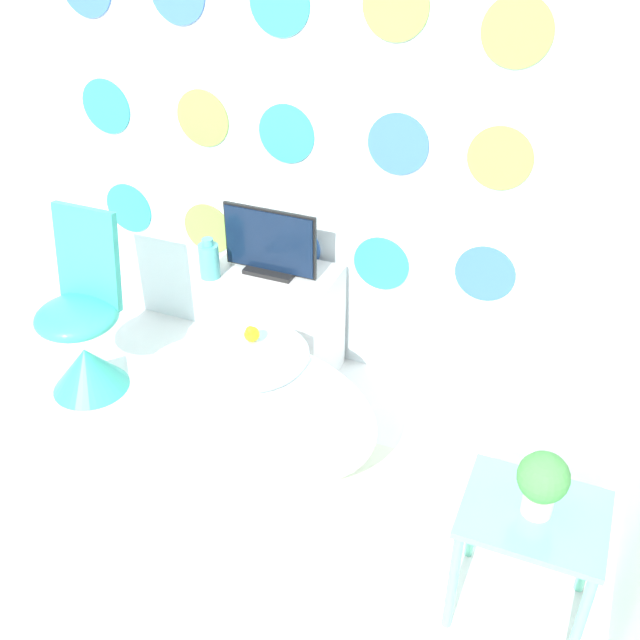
% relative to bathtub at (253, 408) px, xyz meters
% --- Properties ---
extents(ground_plane, '(12.00, 12.00, 0.00)m').
position_rel_bathtub_xyz_m(ground_plane, '(-0.20, -0.85, -0.29)').
color(ground_plane, white).
extents(wall_back_dotted, '(4.30, 0.05, 2.60)m').
position_rel_bathtub_xyz_m(wall_back_dotted, '(-0.20, 0.84, 1.01)').
color(wall_back_dotted, white).
rests_on(wall_back_dotted, ground_plane).
extents(rug, '(1.38, 0.89, 0.01)m').
position_rel_bathtub_xyz_m(rug, '(-0.03, -0.15, -0.29)').
color(rug, silver).
rests_on(rug, ground_plane).
extents(bathtub, '(1.04, 0.56, 0.58)m').
position_rel_bathtub_xyz_m(bathtub, '(0.00, 0.00, 0.00)').
color(bathtub, white).
rests_on(bathtub, ground_plane).
extents(rubber_duck, '(0.06, 0.07, 0.07)m').
position_rel_bathtub_xyz_m(rubber_duck, '(-0.02, 0.06, 0.32)').
color(rubber_duck, yellow).
rests_on(rubber_duck, bathtub).
extents(chair, '(0.38, 0.38, 0.87)m').
position_rel_bathtub_xyz_m(chair, '(-0.95, 0.16, -0.02)').
color(chair, '#38B2A3').
rests_on(chair, ground_plane).
extents(tv_cabinet, '(0.58, 0.39, 0.56)m').
position_rel_bathtub_xyz_m(tv_cabinet, '(-0.20, 0.60, -0.01)').
color(tv_cabinet, silver).
rests_on(tv_cabinet, ground_plane).
extents(tv, '(0.44, 0.12, 0.31)m').
position_rel_bathtub_xyz_m(tv, '(-0.20, 0.60, 0.41)').
color(tv, black).
rests_on(tv, tv_cabinet).
extents(vase, '(0.09, 0.09, 0.19)m').
position_rel_bathtub_xyz_m(vase, '(-0.43, 0.46, 0.35)').
color(vase, '#51B2AD').
rests_on(vase, tv_cabinet).
extents(side_table, '(0.45, 0.37, 0.47)m').
position_rel_bathtub_xyz_m(side_table, '(1.14, -0.29, 0.09)').
color(side_table, '#72D8B7').
rests_on(side_table, ground_plane).
extents(potted_plant_left, '(0.16, 0.16, 0.23)m').
position_rel_bathtub_xyz_m(potted_plant_left, '(1.14, -0.29, 0.31)').
color(potted_plant_left, beige).
rests_on(potted_plant_left, side_table).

